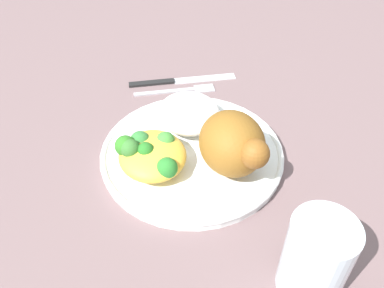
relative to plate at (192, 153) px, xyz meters
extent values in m
plane|color=#6E5758|center=(0.00, 0.00, -0.01)|extent=(2.00, 2.00, 0.00)
cylinder|color=white|center=(0.00, 0.00, 0.00)|extent=(0.25, 0.25, 0.01)
torus|color=white|center=(0.00, 0.00, 0.00)|extent=(0.26, 0.26, 0.01)
ellipsoid|color=brown|center=(0.04, 0.04, 0.05)|extent=(0.10, 0.08, 0.08)
sphere|color=brown|center=(0.08, 0.05, 0.06)|extent=(0.04, 0.04, 0.04)
ellipsoid|color=white|center=(-0.06, 0.01, 0.03)|extent=(0.10, 0.09, 0.04)
ellipsoid|color=gold|center=(0.01, -0.06, 0.02)|extent=(0.10, 0.09, 0.03)
sphere|color=#307724|center=(0.00, -0.09, 0.04)|extent=(0.03, 0.03, 0.03)
sphere|color=#347A37|center=(-0.01, -0.07, 0.03)|extent=(0.03, 0.03, 0.03)
sphere|color=#37722E|center=(0.01, -0.09, 0.04)|extent=(0.03, 0.03, 0.03)
sphere|color=#418A36|center=(0.00, -0.04, 0.03)|extent=(0.03, 0.03, 0.03)
sphere|color=#3B8B38|center=(0.02, -0.07, 0.03)|extent=(0.02, 0.02, 0.02)
sphere|color=#267023|center=(0.02, -0.07, 0.04)|extent=(0.02, 0.02, 0.02)
sphere|color=#29792A|center=(0.05, -0.05, 0.03)|extent=(0.03, 0.03, 0.03)
cube|color=#B2B2B7|center=(-0.17, 0.00, -0.01)|extent=(0.02, 0.11, 0.01)
cube|color=#B2B2B7|center=(-0.16, 0.07, -0.01)|extent=(0.03, 0.04, 0.00)
cube|color=black|center=(-0.20, -0.02, 0.00)|extent=(0.02, 0.08, 0.01)
cube|color=silver|center=(-0.19, 0.08, -0.01)|extent=(0.03, 0.11, 0.00)
cylinder|color=silver|center=(0.22, 0.07, 0.04)|extent=(0.07, 0.07, 0.10)
camera|label=1|loc=(0.39, -0.11, 0.39)|focal=37.65mm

